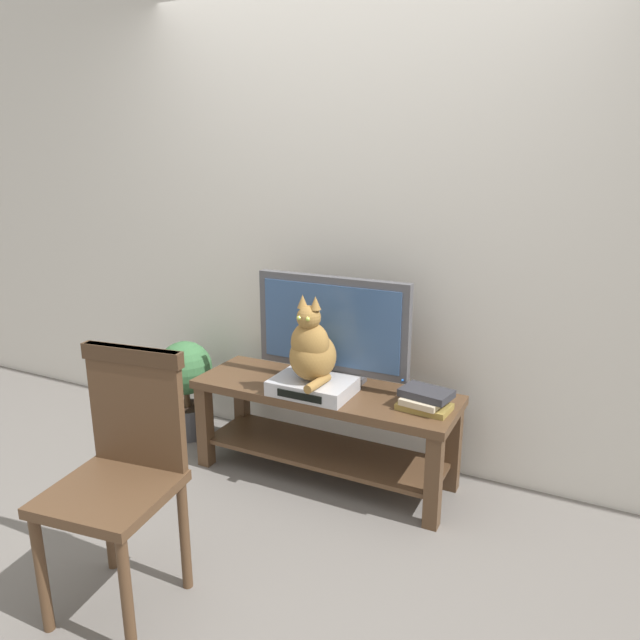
{
  "coord_description": "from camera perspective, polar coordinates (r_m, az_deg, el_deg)",
  "views": [
    {
      "loc": [
        1.22,
        -1.98,
        1.65
      ],
      "look_at": [
        -0.01,
        0.48,
        0.88
      ],
      "focal_mm": 32.75,
      "sensor_mm": 36.0,
      "label": 1
    }
  ],
  "objects": [
    {
      "name": "book_stack",
      "position": [
        2.81,
        10.2,
        -7.67
      ],
      "size": [
        0.25,
        0.21,
        0.09
      ],
      "color": "olive",
      "rests_on": "tv_stand"
    },
    {
      "name": "tv_stand",
      "position": [
        3.09,
        0.42,
        -9.23
      ],
      "size": [
        1.38,
        0.46,
        0.51
      ],
      "color": "#513823",
      "rests_on": "ground"
    },
    {
      "name": "wooden_chair",
      "position": [
        2.33,
        -18.72,
        -12.96
      ],
      "size": [
        0.47,
        0.47,
        0.98
      ],
      "color": "#513823",
      "rests_on": "ground"
    },
    {
      "name": "back_wall",
      "position": [
        3.18,
        4.03,
        11.0
      ],
      "size": [
        7.0,
        0.12,
        2.8
      ],
      "primitive_type": "cube",
      "color": "silver",
      "rests_on": "ground"
    },
    {
      "name": "tv",
      "position": [
        3.0,
        1.15,
        -0.86
      ],
      "size": [
        0.84,
        0.2,
        0.57
      ],
      "color": "#4C4C51",
      "rests_on": "tv_stand"
    },
    {
      "name": "ground_plane",
      "position": [
        2.85,
        -4.35,
        -19.83
      ],
      "size": [
        12.0,
        12.0,
        0.0
      ],
      "primitive_type": "plane",
      "color": "slate"
    },
    {
      "name": "cat",
      "position": [
        2.87,
        -0.81,
        -2.88
      ],
      "size": [
        0.23,
        0.31,
        0.44
      ],
      "color": "olive",
      "rests_on": "media_box"
    },
    {
      "name": "media_box",
      "position": [
        2.95,
        -0.7,
        -6.47
      ],
      "size": [
        0.4,
        0.29,
        0.07
      ],
      "color": "#BCBCC1",
      "rests_on": "tv_stand"
    },
    {
      "name": "potted_plant",
      "position": [
        3.63,
        -12.97,
        -5.85
      ],
      "size": [
        0.32,
        0.32,
        0.6
      ],
      "color": "#47474C",
      "rests_on": "ground"
    }
  ]
}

